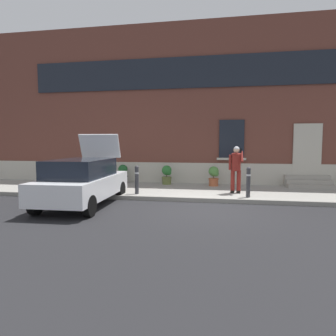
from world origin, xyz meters
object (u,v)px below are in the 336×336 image
(person_on_phone, at_px, (236,167))
(bollard_near_person, at_px, (248,181))
(hatchback_car_white, at_px, (83,181))
(planter_terracotta, at_px, (214,176))
(planter_charcoal, at_px, (123,173))
(bollard_far_left, at_px, (137,179))
(planter_olive, at_px, (167,174))

(person_on_phone, bearing_deg, bollard_near_person, -49.40)
(hatchback_car_white, relative_size, planter_terracotta, 4.78)
(planter_charcoal, bearing_deg, bollard_near_person, -27.15)
(bollard_far_left, relative_size, planter_charcoal, 1.22)
(bollard_far_left, bearing_deg, bollard_near_person, 0.00)
(bollard_near_person, bearing_deg, planter_olive, 141.25)
(hatchback_car_white, bearing_deg, bollard_near_person, 16.23)
(person_on_phone, height_order, planter_charcoal, person_on_phone)
(planter_charcoal, distance_m, planter_terracotta, 4.21)
(hatchback_car_white, height_order, planter_charcoal, hatchback_car_white)
(bollard_far_left, distance_m, planter_terracotta, 3.72)
(bollard_far_left, relative_size, planter_olive, 1.22)
(planter_charcoal, height_order, planter_terracotta, same)
(bollard_far_left, height_order, planter_terracotta, bollard_far_left)
(bollard_near_person, bearing_deg, person_on_phone, 116.83)
(person_on_phone, xyz_separation_m, planter_olive, (-2.93, 1.91, -0.54))
(bollard_far_left, relative_size, person_on_phone, 0.60)
(planter_terracotta, bearing_deg, bollard_near_person, -64.21)
(planter_olive, xyz_separation_m, planter_terracotta, (2.10, -0.15, 0.00))
(bollard_near_person, relative_size, planter_olive, 1.22)
(planter_terracotta, bearing_deg, planter_charcoal, 176.30)
(planter_terracotta, bearing_deg, planter_olive, 175.80)
(hatchback_car_white, relative_size, person_on_phone, 2.36)
(bollard_far_left, bearing_deg, person_on_phone, 11.85)
(hatchback_car_white, bearing_deg, person_on_phone, 24.98)
(bollard_near_person, relative_size, planter_charcoal, 1.22)
(hatchback_car_white, xyz_separation_m, bollard_far_left, (1.35, 1.54, -0.09))
(person_on_phone, bearing_deg, bollard_far_left, -154.38)
(planter_terracotta, bearing_deg, person_on_phone, -64.67)
(bollard_far_left, bearing_deg, planter_terracotta, 42.36)
(hatchback_car_white, relative_size, planter_olive, 4.78)
(bollard_near_person, height_order, planter_charcoal, bollard_near_person)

